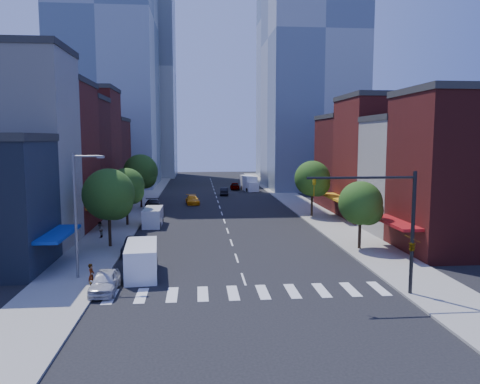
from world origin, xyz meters
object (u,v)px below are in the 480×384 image
object	(u,v)px
pedestrian_far	(100,230)
cargo_van_near	(141,260)
parked_car_front	(105,282)
taxi	(192,200)
cargo_van_far	(153,217)
pedestrian_near	(91,276)
traffic_car_far	(235,186)
parked_car_second	(135,246)
traffic_car_oncoming	(224,191)
box_truck	(249,184)
parked_car_third	(154,210)
parked_car_rear	(153,206)

from	to	relation	value
pedestrian_far	cargo_van_near	bearing A→B (deg)	26.60
parked_car_front	taxi	xyz separation A→B (m)	(5.43, 41.47, -0.03)
cargo_van_far	pedestrian_near	world-z (taller)	cargo_van_far
traffic_car_far	parked_car_second	bearing A→B (deg)	76.38
cargo_van_far	pedestrian_far	xyz separation A→B (m)	(-4.71, -6.80, -0.08)
traffic_car_oncoming	box_truck	size ratio (longest dim) A/B	0.56
cargo_van_near	pedestrian_near	world-z (taller)	cargo_van_near
parked_car_third	box_truck	size ratio (longest dim) A/B	0.71
parked_car_rear	pedestrian_near	size ratio (longest dim) A/B	3.39
parked_car_front	parked_car_rear	xyz separation A→B (m)	(0.00, 34.74, 0.08)
parked_car_third	traffic_car_far	xyz separation A→B (m)	(13.23, 29.90, -0.00)
parked_car_front	box_truck	distance (m)	61.87
parked_car_rear	taxi	distance (m)	8.65
parked_car_third	traffic_car_oncoming	xyz separation A→B (m)	(10.55, 21.01, -0.05)
parked_car_second	cargo_van_far	distance (m)	13.21
pedestrian_near	traffic_car_far	bearing A→B (deg)	-11.56
traffic_car_far	traffic_car_oncoming	bearing A→B (deg)	73.97
parked_car_rear	cargo_van_near	distance (m)	31.26
parked_car_third	taxi	xyz separation A→B (m)	(4.99, 9.76, -0.04)
cargo_van_far	traffic_car_far	world-z (taller)	cargo_van_far
traffic_car_far	cargo_van_far	bearing A→B (deg)	72.25
parked_car_second	cargo_van_near	bearing A→B (deg)	-73.85
pedestrian_near	pedestrian_far	size ratio (longest dim) A/B	0.99
pedestrian_near	parked_car_front	bearing A→B (deg)	-120.45
parked_car_third	pedestrian_near	world-z (taller)	pedestrian_near
parked_car_second	box_truck	distance (m)	51.69
taxi	traffic_car_oncoming	bearing A→B (deg)	57.79
cargo_van_far	pedestrian_near	bearing A→B (deg)	-94.05
cargo_van_near	cargo_van_far	xyz separation A→B (m)	(-1.02, 20.09, -0.13)
parked_car_second	traffic_car_far	size ratio (longest dim) A/B	1.04
taxi	pedestrian_far	size ratio (longest dim) A/B	2.86
cargo_van_far	taxi	world-z (taller)	cargo_van_far
traffic_car_far	pedestrian_near	xyz separation A→B (m)	(-14.67, -60.97, 0.24)
cargo_van_far	parked_car_second	bearing A→B (deg)	-90.78
cargo_van_near	box_truck	xyz separation A→B (m)	(14.31, 56.13, 0.16)
parked_car_rear	pedestrian_far	world-z (taller)	pedestrian_far
traffic_car_oncoming	pedestrian_far	size ratio (longest dim) A/B	2.48
cargo_van_far	traffic_car_oncoming	xyz separation A→B (m)	(10.00, 29.09, -0.38)
parked_car_third	pedestrian_near	distance (m)	31.11
box_truck	taxi	bearing A→B (deg)	-128.86
cargo_van_near	pedestrian_near	xyz separation A→B (m)	(-3.01, -2.91, -0.23)
cargo_van_near	taxi	xyz separation A→B (m)	(3.42, 37.93, -0.51)
taxi	traffic_car_oncoming	world-z (taller)	taxi
traffic_car_oncoming	pedestrian_far	world-z (taller)	pedestrian_far
parked_car_second	cargo_van_far	size ratio (longest dim) A/B	0.87
parked_car_front	parked_car_second	world-z (taller)	parked_car_second
parked_car_rear	taxi	world-z (taller)	parked_car_rear
cargo_van_near	cargo_van_far	world-z (taller)	cargo_van_near
parked_car_third	pedestrian_near	size ratio (longest dim) A/B	3.20
parked_car_third	cargo_van_near	size ratio (longest dim) A/B	0.90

